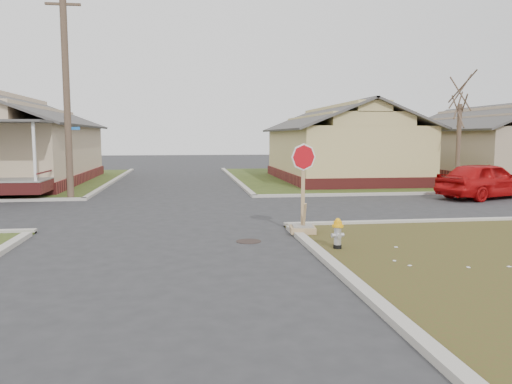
{
  "coord_description": "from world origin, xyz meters",
  "views": [
    {
      "loc": [
        0.65,
        -12.89,
        2.67
      ],
      "look_at": [
        2.6,
        1.0,
        1.1
      ],
      "focal_mm": 35.0,
      "sensor_mm": 36.0,
      "label": 1
    }
  ],
  "objects": [
    {
      "name": "side_house_yellow",
      "position": [
        10.0,
        16.5,
        2.19
      ],
      "size": [
        7.6,
        11.6,
        4.7
      ],
      "color": "maroon",
      "rests_on": "ground"
    },
    {
      "name": "verge_far_right",
      "position": [
        22.0,
        18.0,
        0.03
      ],
      "size": [
        37.0,
        19.0,
        0.05
      ],
      "primitive_type": "cube",
      "color": "#2E3F16",
      "rests_on": "ground"
    },
    {
      "name": "ground",
      "position": [
        0.0,
        0.0,
        0.0
      ],
      "size": [
        120.0,
        120.0,
        0.0
      ],
      "primitive_type": "plane",
      "color": "#29292B",
      "rests_on": "ground"
    },
    {
      "name": "manhole",
      "position": [
        2.2,
        -0.5,
        0.01
      ],
      "size": [
        0.64,
        0.64,
        0.01
      ],
      "primitive_type": "cylinder",
      "color": "black",
      "rests_on": "ground"
    },
    {
      "name": "tree_mid_right",
      "position": [
        14.0,
        10.2,
        2.15
      ],
      "size": [
        0.22,
        0.22,
        4.2
      ],
      "primitive_type": "cylinder",
      "color": "#49362A",
      "rests_on": "verge_far_right"
    },
    {
      "name": "red_sedan",
      "position": [
        13.43,
        6.93,
        0.78
      ],
      "size": [
        4.96,
        3.27,
        1.57
      ],
      "primitive_type": "imported",
      "rotation": [
        0.0,
        0.0,
        1.91
      ],
      "color": "#B50C0E",
      "rests_on": "ground"
    },
    {
      "name": "side_house_tan",
      "position": [
        20.0,
        16.5,
        2.19
      ],
      "size": [
        7.6,
        11.6,
        4.7
      ],
      "color": "maroon",
      "rests_on": "ground"
    },
    {
      "name": "curbs",
      "position": [
        0.0,
        5.0,
        0.0
      ],
      "size": [
        80.0,
        40.0,
        0.12
      ],
      "primitive_type": null,
      "color": "#ACA69B",
      "rests_on": "ground"
    },
    {
      "name": "utility_pole",
      "position": [
        -4.2,
        8.9,
        4.66
      ],
      "size": [
        1.8,
        0.28,
        9.0
      ],
      "color": "#49362A",
      "rests_on": "ground"
    },
    {
      "name": "fire_hydrant",
      "position": [
        4.14,
        -1.78,
        0.44
      ],
      "size": [
        0.27,
        0.27,
        0.72
      ],
      "rotation": [
        0.0,
        0.0,
        0.13
      ],
      "color": "black",
      "rests_on": "ground"
    },
    {
      "name": "stop_sign",
      "position": [
        3.78,
        0.24,
        0.57
      ],
      "size": [
        0.69,
        0.67,
        2.43
      ],
      "rotation": [
        0.0,
        0.0,
        -0.12
      ],
      "color": "#A8815B",
      "rests_on": "ground"
    }
  ]
}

